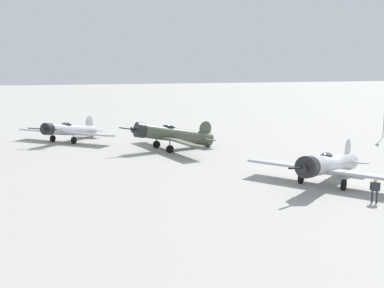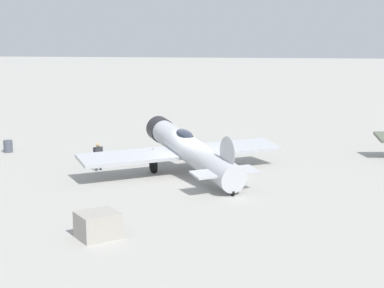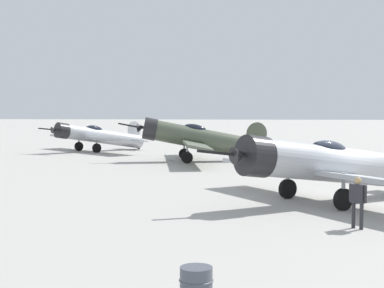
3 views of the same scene
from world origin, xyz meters
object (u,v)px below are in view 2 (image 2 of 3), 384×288
at_px(equipment_crate, 98,225).
at_px(airplane_foreground, 188,149).
at_px(ground_crew_mechanic, 98,154).
at_px(fuel_drum, 8,146).

bearing_deg(equipment_crate, airplane_foreground, -8.00).
relative_size(ground_crew_mechanic, equipment_crate, 0.81).
relative_size(airplane_foreground, fuel_drum, 13.48).
bearing_deg(equipment_crate, ground_crew_mechanic, 18.84).
bearing_deg(ground_crew_mechanic, fuel_drum, 15.01).
bearing_deg(ground_crew_mechanic, equipment_crate, 152.18).
distance_m(ground_crew_mechanic, fuel_drum, 8.74).
distance_m(airplane_foreground, equipment_crate, 10.93).
distance_m(airplane_foreground, ground_crew_mechanic, 5.24).
relative_size(airplane_foreground, ground_crew_mechanic, 6.81).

